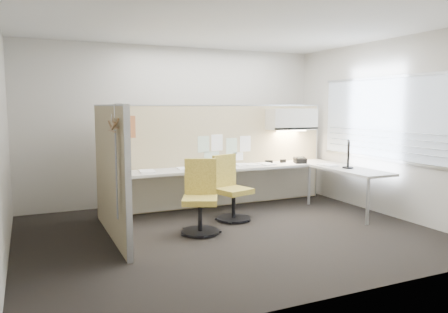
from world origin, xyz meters
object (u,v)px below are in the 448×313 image
chair_left (200,199)px  monitor (348,152)px  desk (251,174)px  phone (300,160)px  chair_right (230,190)px

chair_left → monitor: bearing=26.0°
desk → phone: phone is taller
chair_left → chair_right: 0.81m
monitor → phone: size_ratio=1.82×
chair_left → monitor: 2.70m
desk → chair_right: bearing=-141.9°
monitor → phone: (-0.36, 0.86, -0.21)m
desk → chair_left: size_ratio=3.99×
chair_right → phone: (1.61, 0.51, 0.32)m
chair_right → monitor: monitor is taller
chair_left → chair_right: chair_left is taller
monitor → chair_right: bearing=118.5°
monitor → phone: bearing=61.3°
desk → chair_left: (-1.28, -0.92, -0.13)m
desk → phone: bearing=2.1°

